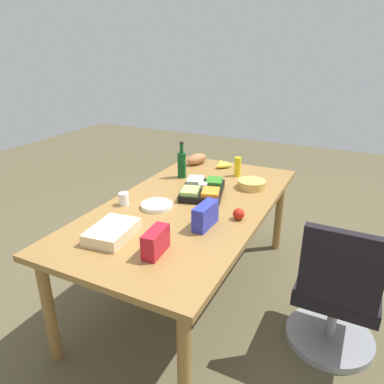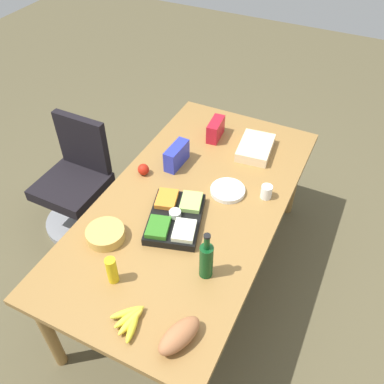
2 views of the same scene
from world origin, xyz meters
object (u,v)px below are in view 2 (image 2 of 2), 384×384
chip_bag_blue (177,156)px  sheet_cake (255,148)px  mustard_bottle (112,270)px  apple_red (143,169)px  banana_bunch (130,319)px  bread_loaf (179,335)px  conference_table (192,209)px  office_chair (77,188)px  chip_bag_red (216,129)px  wine_bottle (206,260)px  veggie_tray (175,217)px  paper_cup (266,192)px  paper_plate_stack (228,191)px  chip_bowl (106,234)px

chip_bag_blue → sheet_cake: chip_bag_blue is taller
mustard_bottle → apple_red: (-0.79, -0.29, -0.05)m
chip_bag_blue → banana_bunch: (1.15, 0.35, -0.05)m
banana_bunch → sheet_cake: (-1.51, 0.09, 0.01)m
bread_loaf → chip_bag_blue: chip_bag_blue is taller
conference_table → sheet_cake: (-0.65, 0.18, 0.11)m
office_chair → chip_bag_red: office_chair is taller
apple_red → wine_bottle: bearing=52.1°
wine_bottle → chip_bag_blue: size_ratio=1.41×
veggie_tray → chip_bag_red: 0.89m
wine_bottle → paper_cup: 0.70m
banana_bunch → sheet_cake: size_ratio=0.66×
veggie_tray → paper_plate_stack: veggie_tray is taller
paper_cup → apple_red: size_ratio=1.18×
mustard_bottle → chip_bowl: bearing=-137.8°
bread_loaf → paper_cup: 1.09m
chip_bag_red → office_chair: bearing=-57.9°
bread_loaf → banana_bunch: bread_loaf is taller
conference_table → chip_bag_red: chip_bag_red is taller
wine_bottle → paper_plate_stack: (-0.63, -0.13, -0.10)m
office_chair → chip_bag_blue: (-0.17, 0.81, 0.49)m
office_chair → veggie_tray: 1.18m
chip_bag_red → mustard_bottle: (1.38, 0.03, 0.01)m
banana_bunch → apple_red: (-0.96, -0.50, 0.01)m
sheet_cake → apple_red: (0.55, -0.59, 0.00)m
office_chair → wine_bottle: wine_bottle is taller
paper_cup → sheet_cake: paper_cup is taller
mustard_bottle → chip_bag_blue: size_ratio=0.76×
veggie_tray → bread_loaf: size_ratio=2.03×
wine_bottle → chip_bag_blue: wine_bottle is taller
wine_bottle → mustard_bottle: 0.48m
wine_bottle → paper_plate_stack: size_ratio=1.41×
office_chair → veggie_tray: bearing=73.8°
bread_loaf → sheet_cake: bearing=-173.7°
chip_bag_red → paper_plate_stack: (0.51, 0.31, -0.06)m
chip_bag_red → sheet_cake: 0.33m
mustard_bottle → banana_bunch: size_ratio=0.78×
paper_plate_stack → office_chair: bearing=-86.9°
mustard_bottle → chip_bag_blue: (-0.98, -0.14, -0.01)m
chip_bag_blue → paper_cup: bearing=86.2°
office_chair → chip_bag_red: bearing=122.1°
veggie_tray → apple_red: bearing=-126.7°
veggie_tray → bread_loaf: bearing=29.1°
chip_bag_blue → paper_plate_stack: bearing=75.6°
conference_table → chip_bag_red: bearing=-168.3°
paper_cup → chip_bowl: paper_cup is taller
apple_red → chip_bag_blue: bearing=140.7°
chip_bag_blue → apple_red: chip_bag_blue is taller
veggie_tray → sheet_cake: veggie_tray is taller
conference_table → wine_bottle: bearing=33.5°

